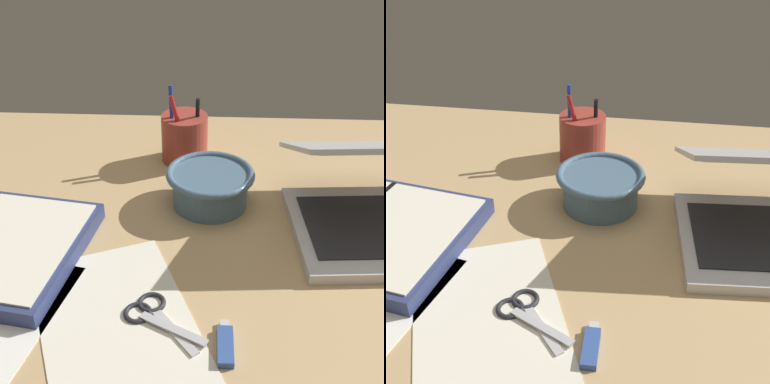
% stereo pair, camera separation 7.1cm
% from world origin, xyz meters
% --- Properties ---
extents(desk_top, '(1.40, 1.00, 0.02)m').
position_xyz_m(desk_top, '(0.00, 0.00, 0.01)').
color(desk_top, tan).
rests_on(desk_top, ground).
extents(bowl, '(0.15, 0.15, 0.07)m').
position_xyz_m(bowl, '(0.04, 0.14, 0.06)').
color(bowl, slate).
rests_on(bowl, desk_top).
extents(pen_cup, '(0.09, 0.09, 0.16)m').
position_xyz_m(pen_cup, '(-0.01, 0.29, 0.07)').
color(pen_cup, '#9E382D').
rests_on(pen_cup, desk_top).
extents(scissors, '(0.12, 0.11, 0.01)m').
position_xyz_m(scissors, '(-0.03, -0.13, 0.02)').
color(scissors, '#B7B7BC').
rests_on(scissors, desk_top).
extents(paper_sheet_front, '(0.29, 0.35, 0.00)m').
position_xyz_m(paper_sheet_front, '(-0.08, -0.15, 0.02)').
color(paper_sheet_front, silver).
rests_on(paper_sheet_front, desk_top).
extents(usb_drive, '(0.02, 0.07, 0.01)m').
position_xyz_m(usb_drive, '(0.07, -0.18, 0.02)').
color(usb_drive, '#33519E').
rests_on(usb_drive, desk_top).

